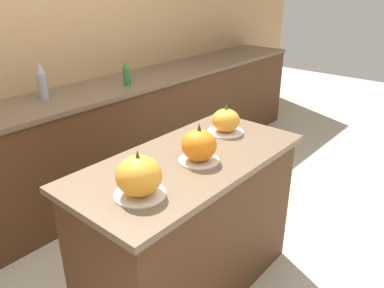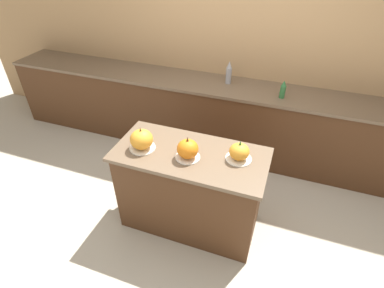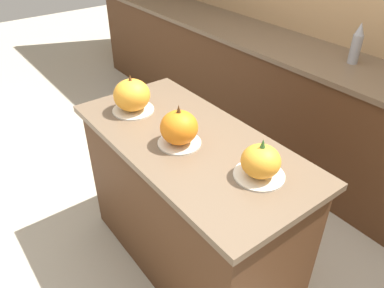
% 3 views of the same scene
% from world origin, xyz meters
% --- Properties ---
extents(ground_plane, '(12.00, 12.00, 0.00)m').
position_xyz_m(ground_plane, '(0.00, 0.00, 0.00)').
color(ground_plane, '#BCB29E').
extents(wall_back, '(8.00, 0.06, 2.50)m').
position_xyz_m(wall_back, '(0.00, 1.64, 1.25)').
color(wall_back, tan).
rests_on(wall_back, ground_plane).
extents(kitchen_island, '(1.34, 0.64, 0.88)m').
position_xyz_m(kitchen_island, '(0.00, 0.00, 0.44)').
color(kitchen_island, '#4C2D19').
rests_on(kitchen_island, ground_plane).
extents(back_counter, '(6.00, 0.60, 0.93)m').
position_xyz_m(back_counter, '(0.00, 1.31, 0.47)').
color(back_counter, '#4C2D19').
rests_on(back_counter, ground_plane).
extents(pumpkin_cake_left, '(0.23, 0.23, 0.22)m').
position_xyz_m(pumpkin_cake_left, '(-0.42, -0.07, 0.97)').
color(pumpkin_cake_left, silver).
rests_on(pumpkin_cake_left, kitchen_island).
extents(pumpkin_cake_center, '(0.21, 0.21, 0.21)m').
position_xyz_m(pumpkin_cake_center, '(0.00, -0.06, 0.96)').
color(pumpkin_cake_center, silver).
rests_on(pumpkin_cake_center, kitchen_island).
extents(pumpkin_cake_right, '(0.22, 0.22, 0.19)m').
position_xyz_m(pumpkin_cake_right, '(0.41, 0.06, 0.95)').
color(pumpkin_cake_right, silver).
rests_on(pumpkin_cake_right, kitchen_island).
extents(bottle_tall, '(0.07, 0.07, 0.27)m').
position_xyz_m(bottle_tall, '(-0.02, 1.38, 1.06)').
color(bottle_tall, '#99999E').
rests_on(bottle_tall, back_counter).
extents(bottle_short, '(0.06, 0.06, 0.20)m').
position_xyz_m(bottle_short, '(0.62, 1.22, 1.03)').
color(bottle_short, '#2D6B38').
rests_on(bottle_short, back_counter).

